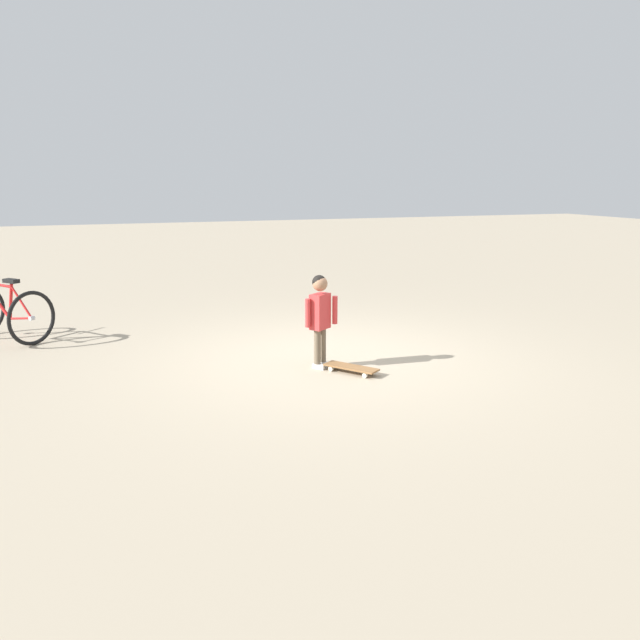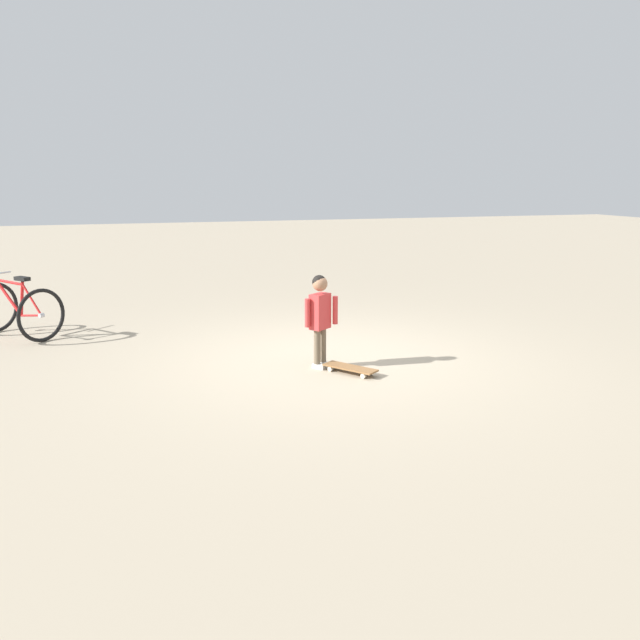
# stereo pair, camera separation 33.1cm
# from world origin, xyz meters

# --- Properties ---
(ground_plane) EXTENTS (50.00, 50.00, 0.00)m
(ground_plane) POSITION_xyz_m (0.00, 0.00, 0.00)
(ground_plane) COLOR tan
(child_person) EXTENTS (0.40, 0.27, 1.06)m
(child_person) POSITION_xyz_m (0.27, 0.32, 0.66)
(child_person) COLOR brown
(child_person) RESTS_ON ground
(skateboard) EXTENTS (0.52, 0.62, 0.07)m
(skateboard) POSITION_xyz_m (0.03, 0.65, 0.06)
(skateboard) COLOR olive
(skateboard) RESTS_ON ground
(bicycle_near) EXTENTS (1.24, 1.27, 0.85)m
(bicycle_near) POSITION_xyz_m (3.75, -2.25, 0.38)
(bicycle_near) COLOR black
(bicycle_near) RESTS_ON ground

